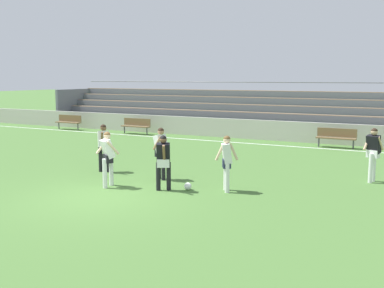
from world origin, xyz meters
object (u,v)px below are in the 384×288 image
object	(u,v)px
bench_far_left	(69,121)
player_dark_trailing_run	(373,150)
player_white_wide_right	(108,154)
player_white_challenging	(104,144)
soccer_ball	(188,186)
bench_far_right	(136,125)
bleacher_stand	(219,110)
bench_near_wall_gap	(336,136)
player_dark_overlapping	(163,158)
player_white_pressing_high	(161,149)
player_white_on_ball	(227,159)

from	to	relation	value
bench_far_left	player_dark_trailing_run	bearing A→B (deg)	-20.04
player_white_wide_right	player_white_challenging	size ratio (longest dim) A/B	1.00
bench_far_left	player_dark_trailing_run	size ratio (longest dim) A/B	1.05
player_dark_trailing_run	player_white_challenging	world-z (taller)	player_dark_trailing_run
bench_far_left	soccer_ball	bearing A→B (deg)	-36.63
bench_far_left	bench_far_right	bearing A→B (deg)	0.00
bleacher_stand	bench_far_left	xyz separation A→B (m)	(-8.65, -3.79, -0.75)
bench_near_wall_gap	bench_far_right	xyz separation A→B (m)	(-11.21, 0.00, 0.00)
player_white_wide_right	soccer_ball	bearing A→B (deg)	17.59
player_dark_overlapping	player_dark_trailing_run	bearing A→B (deg)	36.22
player_dark_overlapping	player_white_challenging	xyz separation A→B (m)	(-3.17, 1.31, 0.03)
player_white_challenging	player_white_wide_right	bearing A→B (deg)	-49.10
player_dark_overlapping	player_white_wide_right	xyz separation A→B (m)	(-1.71, -0.38, 0.04)
player_white_wide_right	player_white_challenging	bearing A→B (deg)	130.90
bench_far_left	player_white_pressing_high	xyz separation A→B (m)	(12.42, -9.45, 0.46)
bench_far_left	player_white_challenging	world-z (taller)	player_white_challenging
player_white_on_ball	soccer_ball	bearing A→B (deg)	-160.92
bench_far_right	player_dark_trailing_run	bearing A→B (deg)	-26.67
player_white_pressing_high	player_white_challenging	bearing A→B (deg)	176.93
bleacher_stand	player_white_pressing_high	world-z (taller)	bleacher_stand
player_dark_overlapping	player_white_pressing_high	bearing A→B (deg)	123.68
player_white_pressing_high	bench_near_wall_gap	bearing A→B (deg)	67.83
bench_far_right	player_dark_trailing_run	distance (m)	15.05
player_dark_trailing_run	player_white_wide_right	xyz separation A→B (m)	(-7.01, -4.26, -0.03)
player_white_wide_right	player_dark_trailing_run	bearing A→B (deg)	31.30
bench_far_right	player_white_challenging	distance (m)	10.58
bench_near_wall_gap	player_dark_trailing_run	bearing A→B (deg)	-71.68
player_dark_trailing_run	soccer_ball	distance (m)	5.94
player_white_on_ball	player_white_challenging	size ratio (longest dim) A/B	0.98
bleacher_stand	player_dark_trailing_run	size ratio (longest dim) A/B	13.47
bench_near_wall_gap	soccer_ball	world-z (taller)	bench_near_wall_gap
player_white_pressing_high	soccer_ball	world-z (taller)	player_white_pressing_high
player_white_wide_right	soccer_ball	xyz separation A→B (m)	(2.32, 0.74, -0.88)
player_dark_overlapping	bleacher_stand	bearing A→B (deg)	107.56
bench_far_right	soccer_ball	size ratio (longest dim) A/B	8.18
bleacher_stand	player_dark_trailing_run	world-z (taller)	bleacher_stand
player_dark_overlapping	player_white_challenging	bearing A→B (deg)	157.59
player_dark_trailing_run	player_white_challenging	bearing A→B (deg)	-163.11
player_white_wide_right	player_white_challenging	distance (m)	2.23
bench_far_left	player_white_on_ball	bearing A→B (deg)	-33.64
player_white_pressing_high	player_dark_trailing_run	xyz separation A→B (m)	(6.09, 2.70, 0.02)
soccer_ball	player_white_challenging	bearing A→B (deg)	165.88
bench_far_right	player_dark_overlapping	world-z (taller)	player_dark_overlapping
bench_far_right	bleacher_stand	bearing A→B (deg)	46.60
bleacher_stand	soccer_ball	distance (m)	15.03
bleacher_stand	bench_far_left	bearing A→B (deg)	-156.36
player_dark_overlapping	player_white_wide_right	bearing A→B (deg)	-167.47
bench_near_wall_gap	player_dark_trailing_run	world-z (taller)	player_dark_trailing_run
player_white_on_ball	player_dark_overlapping	bearing A→B (deg)	-156.65
soccer_ball	player_dark_trailing_run	bearing A→B (deg)	36.95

